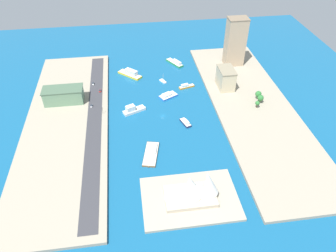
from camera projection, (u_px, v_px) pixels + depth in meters
name	position (u px, v px, depth m)	size (l,w,h in m)	color
ground_plane	(163.00, 116.00, 288.95)	(440.00, 440.00, 0.00)	#145684
quay_west	(253.00, 107.00, 297.21)	(70.00, 240.00, 2.55)	#9E937F
quay_east	(67.00, 123.00, 279.08)	(70.00, 240.00, 2.55)	#9E937F
peninsula_point	(190.00, 199.00, 216.51)	(63.96, 43.49, 2.00)	#A89E89
road_strip	(94.00, 119.00, 280.81)	(12.38, 228.00, 0.15)	#38383D
barge_flat_brown	(151.00, 153.00, 250.72)	(15.79, 28.57, 3.12)	brown
ferry_yellow_fast	(130.00, 74.00, 342.01)	(25.20, 24.48, 7.43)	yellow
water_taxi_orange	(186.00, 86.00, 324.59)	(17.01, 8.10, 4.19)	orange
ferry_white_commuter	(133.00, 110.00, 292.04)	(22.02, 14.08, 7.45)	silver
catamaran_blue	(168.00, 96.00, 311.87)	(19.45, 16.10, 3.83)	blue
patrol_launch_navy	(186.00, 122.00, 279.49)	(8.74, 14.53, 3.84)	#1E284C
ferry_green_doubledeck	(175.00, 63.00, 362.60)	(17.39, 23.66, 5.18)	#2D8C4C
sailboat_small_white	(163.00, 81.00, 333.65)	(7.08, 9.15, 9.64)	white
terminal_long_green	(64.00, 95.00, 297.60)	(36.19, 16.65, 14.06)	slate
apartment_midrise_tan	(235.00, 42.00, 343.39)	(20.81, 15.03, 51.18)	tan
office_block_beige	(226.00, 78.00, 315.55)	(14.64, 23.09, 19.84)	#C6B793
sedan_silver	(92.00, 106.00, 295.02)	(2.01, 4.57, 1.50)	black
pickup_red	(100.00, 91.00, 314.85)	(2.11, 4.49, 1.62)	black
van_white	(93.00, 84.00, 324.70)	(1.91, 4.32, 1.68)	black
traffic_light_waterfront	(102.00, 109.00, 284.96)	(0.36, 0.36, 6.50)	black
opera_landmark	(192.00, 189.00, 210.51)	(36.91, 21.22, 23.85)	#BCAD93
park_tree_cluster	(259.00, 97.00, 298.49)	(10.78, 18.74, 8.20)	brown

